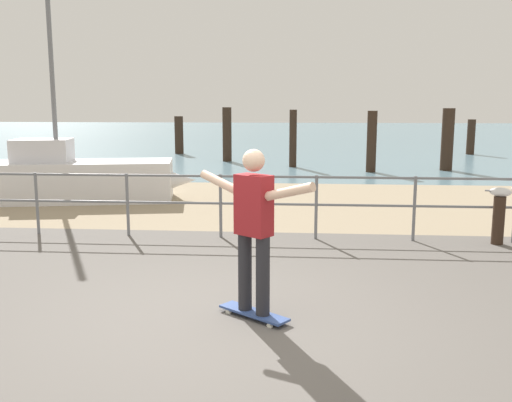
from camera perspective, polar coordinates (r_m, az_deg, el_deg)
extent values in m
cube|color=#605B56|center=(4.91, -4.51, -16.46)|extent=(24.00, 10.00, 0.04)
cube|color=tan|center=(12.56, 1.25, -0.19)|extent=(24.00, 6.00, 0.04)
cube|color=slate|center=(40.41, 3.61, 6.66)|extent=(72.00, 50.00, 0.04)
cylinder|color=slate|center=(10.09, -21.12, -0.27)|extent=(0.05, 0.05, 1.05)
cylinder|color=slate|center=(9.53, -12.76, -0.41)|extent=(0.05, 0.05, 1.05)
cylinder|color=slate|center=(9.19, -3.57, -0.56)|extent=(0.05, 0.05, 1.05)
cylinder|color=slate|center=(9.10, 6.06, -0.70)|extent=(0.05, 0.05, 1.05)
cylinder|color=slate|center=(9.27, 15.60, -0.81)|extent=(0.05, 0.05, 1.05)
cylinder|color=slate|center=(9.45, -12.88, 2.54)|extent=(12.30, 0.04, 0.04)
cylinder|color=slate|center=(9.52, -12.77, -0.10)|extent=(12.30, 0.04, 0.04)
cube|color=silver|center=(13.33, -17.97, 1.87)|extent=(4.58, 2.18, 0.90)
cone|color=silver|center=(13.05, -8.48, 2.08)|extent=(1.22, 0.95, 0.77)
cylinder|color=slate|center=(13.31, -19.83, 12.41)|extent=(0.10, 0.10, 4.03)
cube|color=silver|center=(13.40, -20.64, 4.78)|extent=(1.34, 1.10, 0.50)
cube|color=#334C8C|center=(5.87, -0.23, -11.16)|extent=(0.76, 0.64, 0.02)
cylinder|color=silver|center=(6.01, -2.77, -11.10)|extent=(0.07, 0.06, 0.06)
cylinder|color=silver|center=(6.12, -1.71, -10.70)|extent=(0.07, 0.06, 0.06)
cylinder|color=silver|center=(5.66, 1.39, -12.44)|extent=(0.07, 0.06, 0.06)
cylinder|color=silver|center=(5.77, 2.44, -11.99)|extent=(0.07, 0.06, 0.06)
cylinder|color=#26262B|center=(5.81, -1.12, -7.08)|extent=(0.14, 0.14, 0.80)
cylinder|color=#26262B|center=(5.66, 0.69, -7.55)|extent=(0.14, 0.14, 0.80)
cube|color=maroon|center=(5.57, -0.23, -0.41)|extent=(0.41, 0.38, 0.60)
sphere|color=beige|center=(5.51, -0.24, 4.10)|extent=(0.22, 0.22, 0.22)
cylinder|color=beige|center=(5.84, -3.50, 1.83)|extent=(0.50, 0.40, 0.23)
cylinder|color=beige|center=(5.26, 3.39, 0.94)|extent=(0.50, 0.40, 0.23)
cylinder|color=#332319|center=(9.50, 23.15, -1.87)|extent=(0.18, 0.18, 0.77)
ellipsoid|color=white|center=(9.43, 23.34, 0.83)|extent=(0.35, 0.26, 0.14)
cube|color=slate|center=(9.44, 22.38, 0.97)|extent=(0.14, 0.12, 0.02)
cylinder|color=#332319|center=(24.90, -7.74, 6.55)|extent=(0.37, 0.37, 1.63)
cylinder|color=#332319|center=(21.44, -2.93, 6.66)|extent=(0.34, 0.34, 2.03)
cylinder|color=#332319|center=(19.51, 3.73, 6.25)|extent=(0.25, 0.25, 1.97)
cylinder|color=#332319|center=(18.36, 11.53, 5.83)|extent=(0.31, 0.31, 1.95)
cylinder|color=#332319|center=(19.46, 18.66, 5.84)|extent=(0.39, 0.39, 2.02)
cylinder|color=#332319|center=(26.03, 20.76, 6.01)|extent=(0.34, 0.34, 1.51)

